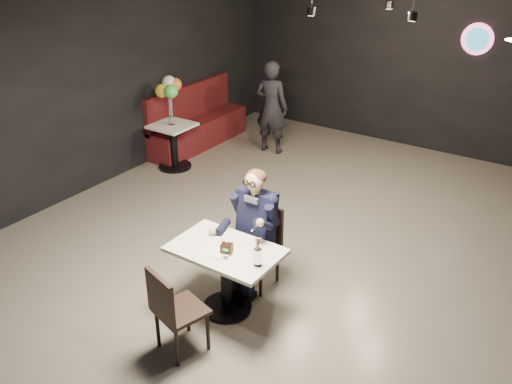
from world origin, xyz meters
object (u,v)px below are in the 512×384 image
Objects in this scene: chair_far at (256,248)px; passerby at (271,107)px; main_table at (226,279)px; seated_man at (256,228)px; booth_bench at (198,117)px; chair_near at (181,309)px; sundae_glass at (258,257)px; side_table at (174,145)px; balloon_vase at (172,120)px.

passerby reaches higher than chair_far.
seated_man reaches higher than main_table.
booth_bench is at bearing 137.79° from chair_far.
chair_near is 0.42× the size of booth_bench.
sundae_glass reaches higher than main_table.
side_table is at bearing 139.76° from main_table.
chair_far is 0.64× the size of seated_man.
side_table is 1.82m from passerby.
seated_man is 3.52m from side_table.
main_table is 0.64m from sundae_glass.
balloon_vase is (-2.93, 1.93, 0.10)m from seated_man.
booth_bench is 1.06m from side_table.
chair_far is at bearing 90.00° from main_table.
chair_far is 0.84m from sundae_glass.
booth_bench is (-3.23, 4.18, 0.09)m from chair_near.
seated_man is at bearing -33.37° from side_table.
booth_bench is at bearing 106.70° from side_table.
booth_bench is at bearing 137.79° from seated_man.
chair_far is 3.53m from balloon_vase.
booth_bench is 15.39× the size of balloon_vase.
balloon_vase is at bearing -73.30° from booth_bench.
booth_bench is at bearing 132.86° from main_table.
chair_near is 1.18× the size of side_table.
sundae_glass reaches higher than balloon_vase.
main_table is 1.20× the size of chair_far.
passerby reaches higher than side_table.
passerby is (-2.42, 4.04, -0.03)m from sundae_glass.
sundae_glass is at bearing -44.11° from booth_bench.
booth_bench is 2.81× the size of side_table.
chair_near is 4.33m from balloon_vase.
chair_near reaches higher than balloon_vase.
sundae_glass is (0.43, -0.07, 0.46)m from main_table.
passerby reaches higher than seated_man.
chair_far is 1.00× the size of chair_near.
sundae_glass is at bearing -37.16° from side_table.
passerby is (1.24, 0.50, 0.26)m from booth_bench.
main_table is at bearing 171.23° from sundae_glass.
booth_bench is at bearing 143.99° from chair_near.
booth_bench is 1.08m from balloon_vase.
passerby reaches higher than sundae_glass.
passerby is (-1.99, 3.43, 0.09)m from seated_man.
booth_bench is (-3.23, 2.93, 0.09)m from chair_far.
sundae_glass is at bearing -55.17° from seated_man.
passerby is (0.94, 1.50, 0.42)m from side_table.
booth_bench is at bearing 135.89° from sundae_glass.
chair_near is 6.48× the size of balloon_vase.
passerby is at bearing 120.17° from chair_far.
balloon_vase is (-2.93, 1.93, 0.36)m from chair_far.
side_table is 5.47× the size of balloon_vase.
passerby is at bearing 120.17° from seated_man.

